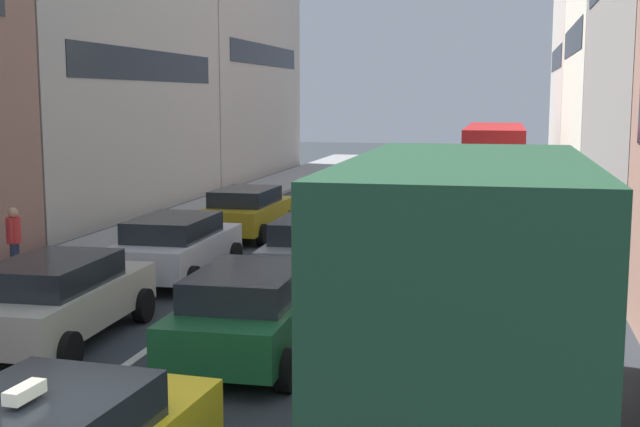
{
  "coord_description": "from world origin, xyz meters",
  "views": [
    {
      "loc": [
        4.08,
        -6.05,
        4.2
      ],
      "look_at": [
        0.0,
        12.0,
        1.6
      ],
      "focal_mm": 46.55,
      "sensor_mm": 36.0,
      "label": 1
    }
  ],
  "objects_px": {
    "sedan_centre_lane_second": "(252,310)",
    "sedan_left_lane_third": "(176,246)",
    "removalist_box_truck": "(469,292)",
    "coupe_centre_lane_fourth": "(365,217)",
    "wagon_left_lane_second": "(57,297)",
    "sedan_left_lane_fourth": "(247,211)",
    "sedan_centre_lane_fifth": "(391,194)",
    "hatchback_centre_lane_third": "(315,247)",
    "bus_mid_queue_primary": "(495,151)",
    "pedestrian_near_kerb": "(14,238)",
    "sedan_right_lane_behind_truck": "(471,268)"
  },
  "relations": [
    {
      "from": "hatchback_centre_lane_third",
      "to": "coupe_centre_lane_fourth",
      "type": "height_order",
      "value": "same"
    },
    {
      "from": "removalist_box_truck",
      "to": "sedan_left_lane_fourth",
      "type": "xyz_separation_m",
      "value": [
        -7.23,
        14.19,
        -1.18
      ]
    },
    {
      "from": "wagon_left_lane_second",
      "to": "pedestrian_near_kerb",
      "type": "height_order",
      "value": "pedestrian_near_kerb"
    },
    {
      "from": "sedan_left_lane_fourth",
      "to": "pedestrian_near_kerb",
      "type": "height_order",
      "value": "pedestrian_near_kerb"
    },
    {
      "from": "sedan_centre_lane_fifth",
      "to": "pedestrian_near_kerb",
      "type": "xyz_separation_m",
      "value": [
        -7.23,
        -12.0,
        0.15
      ]
    },
    {
      "from": "hatchback_centre_lane_third",
      "to": "bus_mid_queue_primary",
      "type": "height_order",
      "value": "bus_mid_queue_primary"
    },
    {
      "from": "removalist_box_truck",
      "to": "wagon_left_lane_second",
      "type": "distance_m",
      "value": 7.79
    },
    {
      "from": "removalist_box_truck",
      "to": "sedan_right_lane_behind_truck",
      "type": "xyz_separation_m",
      "value": [
        -0.26,
        7.05,
        -1.18
      ]
    },
    {
      "from": "sedan_left_lane_fourth",
      "to": "sedan_right_lane_behind_truck",
      "type": "relative_size",
      "value": 1.0
    },
    {
      "from": "sedan_centre_lane_fifth",
      "to": "sedan_left_lane_fourth",
      "type": "bearing_deg",
      "value": 143.17
    },
    {
      "from": "wagon_left_lane_second",
      "to": "sedan_left_lane_fourth",
      "type": "distance_m",
      "value": 11.16
    },
    {
      "from": "wagon_left_lane_second",
      "to": "coupe_centre_lane_fourth",
      "type": "bearing_deg",
      "value": -20.22
    },
    {
      "from": "wagon_left_lane_second",
      "to": "sedan_left_lane_third",
      "type": "xyz_separation_m",
      "value": [
        0.05,
        5.13,
        0.0
      ]
    },
    {
      "from": "sedan_left_lane_third",
      "to": "sedan_left_lane_fourth",
      "type": "relative_size",
      "value": 1.0
    },
    {
      "from": "wagon_left_lane_second",
      "to": "sedan_centre_lane_fifth",
      "type": "relative_size",
      "value": 1.0
    },
    {
      "from": "removalist_box_truck",
      "to": "sedan_centre_lane_fifth",
      "type": "xyz_separation_m",
      "value": [
        -3.58,
        19.53,
        -1.18
      ]
    },
    {
      "from": "hatchback_centre_lane_third",
      "to": "bus_mid_queue_primary",
      "type": "relative_size",
      "value": 0.41
    },
    {
      "from": "removalist_box_truck",
      "to": "sedan_left_lane_third",
      "type": "distance_m",
      "value": 10.84
    },
    {
      "from": "bus_mid_queue_primary",
      "to": "sedan_left_lane_third",
      "type": "bearing_deg",
      "value": 161.71
    },
    {
      "from": "coupe_centre_lane_fourth",
      "to": "sedan_right_lane_behind_truck",
      "type": "height_order",
      "value": "same"
    },
    {
      "from": "sedan_left_lane_fourth",
      "to": "sedan_centre_lane_fifth",
      "type": "xyz_separation_m",
      "value": [
        3.65,
        5.34,
        0.0
      ]
    },
    {
      "from": "hatchback_centre_lane_third",
      "to": "sedan_left_lane_fourth",
      "type": "xyz_separation_m",
      "value": [
        -3.39,
        5.5,
        0.0
      ]
    },
    {
      "from": "sedan_right_lane_behind_truck",
      "to": "bus_mid_queue_primary",
      "type": "relative_size",
      "value": 0.41
    },
    {
      "from": "wagon_left_lane_second",
      "to": "coupe_centre_lane_fourth",
      "type": "distance_m",
      "value": 11.26
    },
    {
      "from": "sedan_left_lane_fourth",
      "to": "pedestrian_near_kerb",
      "type": "relative_size",
      "value": 2.6
    },
    {
      "from": "hatchback_centre_lane_third",
      "to": "pedestrian_near_kerb",
      "type": "distance_m",
      "value": 7.06
    },
    {
      "from": "hatchback_centre_lane_third",
      "to": "sedan_left_lane_third",
      "type": "distance_m",
      "value": 3.23
    },
    {
      "from": "sedan_left_lane_fourth",
      "to": "hatchback_centre_lane_third",
      "type": "bearing_deg",
      "value": -147.78
    },
    {
      "from": "sedan_centre_lane_fifth",
      "to": "coupe_centre_lane_fourth",
      "type": "bearing_deg",
      "value": 177.99
    },
    {
      "from": "removalist_box_truck",
      "to": "coupe_centre_lane_fourth",
      "type": "relative_size",
      "value": 1.79
    },
    {
      "from": "hatchback_centre_lane_third",
      "to": "sedan_left_lane_third",
      "type": "height_order",
      "value": "same"
    },
    {
      "from": "sedan_centre_lane_second",
      "to": "sedan_left_lane_third",
      "type": "bearing_deg",
      "value": 32.54
    },
    {
      "from": "sedan_centre_lane_second",
      "to": "sedan_left_lane_fourth",
      "type": "distance_m",
      "value": 11.83
    },
    {
      "from": "sedan_centre_lane_fifth",
      "to": "sedan_left_lane_third",
      "type": "bearing_deg",
      "value": 160.64
    },
    {
      "from": "hatchback_centre_lane_third",
      "to": "sedan_left_lane_third",
      "type": "xyz_separation_m",
      "value": [
        -3.19,
        -0.52,
        0.0
      ]
    },
    {
      "from": "removalist_box_truck",
      "to": "coupe_centre_lane_fourth",
      "type": "distance_m",
      "value": 14.21
    },
    {
      "from": "hatchback_centre_lane_third",
      "to": "bus_mid_queue_primary",
      "type": "bearing_deg",
      "value": -11.67
    },
    {
      "from": "sedan_left_lane_third",
      "to": "sedan_right_lane_behind_truck",
      "type": "height_order",
      "value": "same"
    },
    {
      "from": "sedan_left_lane_third",
      "to": "sedan_left_lane_fourth",
      "type": "xyz_separation_m",
      "value": [
        -0.2,
        6.02,
        0.0
      ]
    },
    {
      "from": "sedan_centre_lane_second",
      "to": "bus_mid_queue_primary",
      "type": "xyz_separation_m",
      "value": [
        3.39,
        26.25,
        0.96
      ]
    },
    {
      "from": "pedestrian_near_kerb",
      "to": "bus_mid_queue_primary",
      "type": "bearing_deg",
      "value": 47.99
    },
    {
      "from": "hatchback_centre_lane_third",
      "to": "bus_mid_queue_primary",
      "type": "distance_m",
      "value": 20.85
    },
    {
      "from": "sedan_centre_lane_second",
      "to": "bus_mid_queue_primary",
      "type": "relative_size",
      "value": 0.41
    },
    {
      "from": "bus_mid_queue_primary",
      "to": "pedestrian_near_kerb",
      "type": "relative_size",
      "value": 6.33
    },
    {
      "from": "hatchback_centre_lane_third",
      "to": "pedestrian_near_kerb",
      "type": "height_order",
      "value": "pedestrian_near_kerb"
    },
    {
      "from": "sedan_left_lane_third",
      "to": "wagon_left_lane_second",
      "type": "bearing_deg",
      "value": 178.73
    },
    {
      "from": "hatchback_centre_lane_third",
      "to": "sedan_right_lane_behind_truck",
      "type": "bearing_deg",
      "value": -116.06
    },
    {
      "from": "pedestrian_near_kerb",
      "to": "sedan_centre_lane_fifth",
      "type": "bearing_deg",
      "value": 43.07
    },
    {
      "from": "removalist_box_truck",
      "to": "coupe_centre_lane_fourth",
      "type": "height_order",
      "value": "removalist_box_truck"
    },
    {
      "from": "sedan_left_lane_third",
      "to": "sedan_left_lane_fourth",
      "type": "height_order",
      "value": "same"
    }
  ]
}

